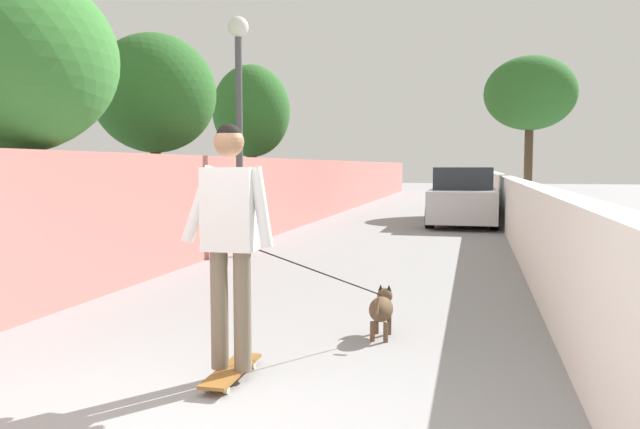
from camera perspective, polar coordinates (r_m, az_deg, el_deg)
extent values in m
plane|color=gray|center=(17.05, 7.78, -0.86)|extent=(80.00, 80.00, 0.00)
cube|color=#CC726B|center=(15.56, -2.91, 1.90)|extent=(48.00, 0.30, 1.75)
cube|color=white|center=(14.93, 17.29, 0.72)|extent=(48.00, 0.30, 1.30)
cylinder|color=#473523|center=(21.95, 18.59, 4.17)|extent=(0.28, 0.28, 3.08)
ellipsoid|color=#2D6628|center=(22.08, 18.75, 10.51)|extent=(3.01, 3.01, 2.44)
cylinder|color=brown|center=(16.92, -6.27, 3.23)|extent=(0.28, 0.28, 2.42)
ellipsoid|color=#2D6628|center=(16.98, -6.32, 9.43)|extent=(2.08, 2.08, 2.46)
cylinder|color=#473523|center=(11.85, -14.81, 2.08)|extent=(0.19, 0.19, 2.23)
ellipsoid|color=#2D6628|center=(11.91, -14.99, 10.70)|extent=(2.24, 2.24, 2.16)
cylinder|color=#4C4C51|center=(10.89, -7.42, 6.12)|extent=(0.12, 0.12, 3.79)
sphere|color=silver|center=(11.14, -7.53, 16.71)|extent=(0.36, 0.36, 0.36)
cube|color=brown|center=(4.78, -8.13, -13.98)|extent=(0.80, 0.21, 0.02)
cylinder|color=beige|center=(5.07, -7.71, -13.40)|extent=(0.06, 0.03, 0.06)
cylinder|color=beige|center=(5.02, -6.17, -13.56)|extent=(0.06, 0.03, 0.06)
cylinder|color=beige|center=(4.58, -10.28, -15.43)|extent=(0.06, 0.03, 0.06)
cylinder|color=beige|center=(4.53, -8.59, -15.64)|extent=(0.06, 0.03, 0.06)
cylinder|color=#726651|center=(4.69, -9.23, -8.61)|extent=(0.13, 0.13, 0.88)
cylinder|color=#726651|center=(4.63, -7.14, -8.77)|extent=(0.13, 0.13, 0.88)
cube|color=white|center=(4.55, -8.30, 0.49)|extent=(0.23, 0.38, 0.61)
cylinder|color=white|center=(4.64, -11.06, 0.93)|extent=(0.09, 0.28, 0.58)
cylinder|color=white|center=(4.47, -5.43, 0.67)|extent=(0.09, 0.18, 0.59)
sphere|color=#9E7051|center=(4.54, -8.37, 6.60)|extent=(0.22, 0.22, 0.22)
sphere|color=black|center=(4.54, -8.37, 7.08)|extent=(0.19, 0.19, 0.19)
ellipsoid|color=brown|center=(5.80, 5.64, -8.65)|extent=(0.42, 0.23, 0.22)
sphere|color=brown|center=(6.04, 5.97, -7.44)|extent=(0.15, 0.15, 0.15)
cone|color=black|center=(6.03, 5.60, -6.68)|extent=(0.05, 0.05, 0.06)
cone|color=black|center=(6.02, 6.36, -6.71)|extent=(0.05, 0.05, 0.06)
cylinder|color=brown|center=(5.97, 5.21, -10.01)|extent=(0.04, 0.04, 0.18)
cylinder|color=brown|center=(5.96, 6.37, -10.05)|extent=(0.04, 0.04, 0.18)
cylinder|color=brown|center=(5.72, 4.84, -10.66)|extent=(0.04, 0.04, 0.18)
cylinder|color=brown|center=(5.71, 6.06, -10.71)|extent=(0.04, 0.04, 0.18)
cylinder|color=brown|center=(5.53, 5.30, -8.44)|extent=(0.13, 0.03, 0.13)
cylinder|color=black|center=(5.13, -0.52, -5.16)|extent=(1.40, 0.92, 0.66)
cube|color=silver|center=(17.24, 13.02, 0.99)|extent=(4.39, 1.70, 0.80)
cube|color=#262B33|center=(17.22, 13.06, 3.25)|extent=(2.28, 1.50, 0.60)
cylinder|color=black|center=(18.64, 10.65, 0.55)|extent=(0.64, 0.22, 0.64)
cylinder|color=black|center=(18.62, 15.51, 0.46)|extent=(0.64, 0.22, 0.64)
cylinder|color=black|center=(15.94, 10.08, -0.11)|extent=(0.64, 0.22, 0.64)
cylinder|color=black|center=(15.91, 15.76, -0.21)|extent=(0.64, 0.22, 0.64)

